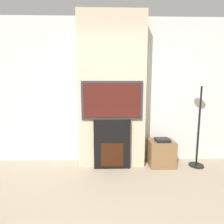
# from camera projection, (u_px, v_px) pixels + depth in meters

# --- Properties ---
(wall_back) EXTENTS (6.00, 0.06, 2.70)m
(wall_back) POSITION_uv_depth(u_px,v_px,m) (112.00, 92.00, 3.34)
(wall_back) COLOR silver
(wall_back) RESTS_ON ground_plane
(chimney_breast) EXTENTS (1.18, 0.34, 2.70)m
(chimney_breast) POSITION_uv_depth(u_px,v_px,m) (112.00, 92.00, 3.14)
(chimney_breast) COLOR beige
(chimney_breast) RESTS_ON ground_plane
(fireplace) EXTENTS (0.64, 0.15, 0.88)m
(fireplace) POSITION_uv_depth(u_px,v_px,m) (112.00, 144.00, 3.10)
(fireplace) COLOR black
(fireplace) RESTS_ON ground_plane
(television) EXTENTS (1.04, 0.07, 0.66)m
(television) POSITION_uv_depth(u_px,v_px,m) (112.00, 101.00, 2.99)
(television) COLOR #2D2D33
(television) RESTS_ON fireplace
(floor_lamp) EXTENTS (0.26, 0.26, 1.56)m
(floor_lamp) POSITION_uv_depth(u_px,v_px,m) (200.00, 111.00, 3.07)
(floor_lamp) COLOR black
(floor_lamp) RESTS_ON ground_plane
(media_stand) EXTENTS (0.45, 0.39, 0.52)m
(media_stand) POSITION_uv_depth(u_px,v_px,m) (161.00, 153.00, 3.21)
(media_stand) COLOR brown
(media_stand) RESTS_ON ground_plane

